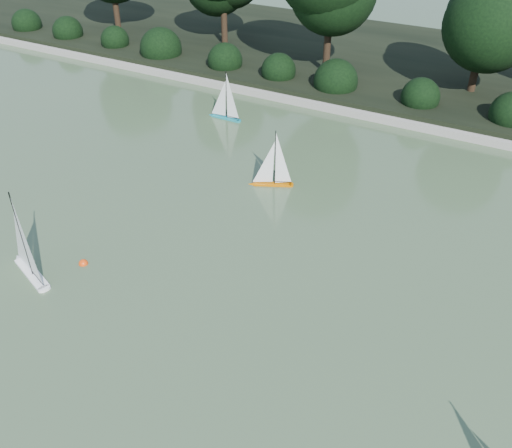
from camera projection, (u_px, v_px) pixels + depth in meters
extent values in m
plane|color=#374F2F|center=(201.00, 371.00, 7.56)|extent=(80.00, 80.00, 0.00)
cube|color=gray|center=(406.00, 123.00, 14.01)|extent=(40.00, 0.35, 0.18)
cube|color=black|center=(447.00, 72.00, 16.86)|extent=(40.00, 8.00, 0.30)
cylinder|color=black|center=(117.00, 18.00, 19.71)|extent=(0.20, 0.20, 1.51)
cylinder|color=black|center=(224.00, 31.00, 18.55)|extent=(0.20, 0.20, 1.37)
cylinder|color=black|center=(327.00, 53.00, 16.19)|extent=(0.20, 0.20, 1.66)
cylinder|color=black|center=(473.00, 79.00, 15.03)|extent=(0.20, 0.20, 1.26)
sphere|color=black|center=(487.00, 17.00, 14.15)|extent=(2.10, 2.10, 2.10)
sphere|color=black|center=(29.00, 24.00, 20.16)|extent=(1.10, 1.10, 1.10)
sphere|color=black|center=(70.00, 32.00, 19.35)|extent=(1.10, 1.10, 1.10)
sphere|color=black|center=(116.00, 40.00, 18.53)|extent=(1.10, 1.10, 1.10)
sphere|color=black|center=(165.00, 50.00, 17.72)|extent=(1.10, 1.10, 1.10)
sphere|color=black|center=(219.00, 60.00, 16.90)|extent=(1.10, 1.10, 1.10)
sphere|color=black|center=(279.00, 71.00, 16.09)|extent=(1.10, 1.10, 1.10)
sphere|color=black|center=(345.00, 83.00, 15.27)|extent=(1.10, 1.10, 1.10)
sphere|color=black|center=(419.00, 97.00, 14.46)|extent=(1.10, 1.10, 1.10)
sphere|color=black|center=(501.00, 112.00, 13.64)|extent=(1.10, 1.10, 1.10)
cube|color=white|center=(32.00, 272.00, 9.22)|extent=(1.00, 0.54, 0.10)
cone|color=white|center=(18.00, 256.00, 9.58)|extent=(0.26, 0.26, 0.20)
cylinder|color=white|center=(44.00, 288.00, 8.90)|extent=(0.15, 0.15, 0.10)
cylinder|color=black|center=(21.00, 232.00, 8.73)|extent=(0.03, 0.03, 1.54)
cylinder|color=black|center=(37.00, 275.00, 8.99)|extent=(0.43, 0.18, 0.02)
cube|color=#D16302|center=(273.00, 183.00, 11.63)|extent=(0.75, 0.46, 0.08)
cone|color=#D16302|center=(252.00, 183.00, 11.66)|extent=(0.20, 0.20, 0.15)
cylinder|color=#D16302|center=(291.00, 184.00, 11.61)|extent=(0.12, 0.12, 0.08)
cylinder|color=black|center=(275.00, 156.00, 11.28)|extent=(0.02, 0.02, 1.17)
cylinder|color=black|center=(283.00, 180.00, 11.57)|extent=(0.32, 0.16, 0.01)
cube|color=teal|center=(226.00, 117.00, 14.40)|extent=(0.78, 0.16, 0.08)
cone|color=teal|center=(211.00, 114.00, 14.59)|extent=(0.16, 0.16, 0.16)
cylinder|color=teal|center=(239.00, 120.00, 14.24)|extent=(0.09, 0.09, 0.08)
cylinder|color=black|center=(226.00, 93.00, 14.03)|extent=(0.02, 0.02, 1.20)
cylinder|color=black|center=(233.00, 116.00, 14.27)|extent=(0.36, 0.02, 0.01)
sphere|color=#F5430C|center=(83.00, 264.00, 9.48)|extent=(0.16, 0.16, 0.16)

